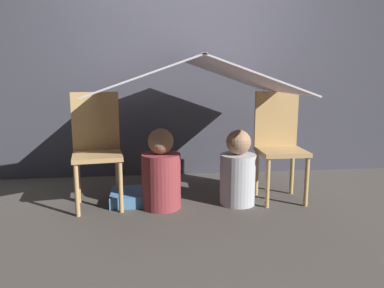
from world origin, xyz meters
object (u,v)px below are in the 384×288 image
chair_right (279,141)px  person_second (238,172)px  person_front (161,175)px  chair_left (97,145)px

chair_right → person_second: chair_right is taller
person_second → person_front: bearing=-178.1°
chair_left → chair_right: 1.56m
chair_left → person_second: 1.20m
chair_left → chair_right: same height
chair_right → person_front: size_ratio=1.43×
chair_right → person_front: 1.07m
chair_right → person_second: size_ratio=1.48×
person_front → chair_right: bearing=7.5°
chair_right → person_second: 0.47m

